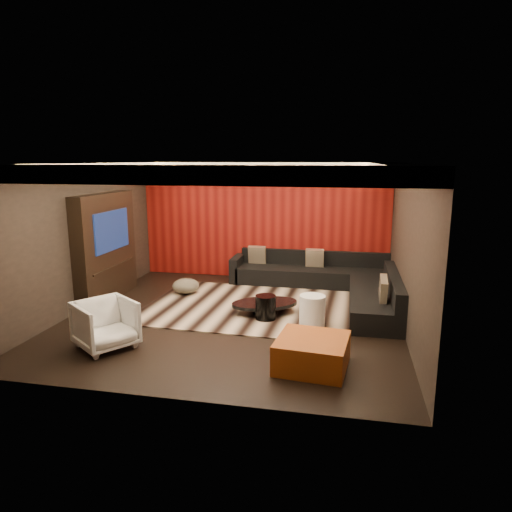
% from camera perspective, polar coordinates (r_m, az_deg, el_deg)
% --- Properties ---
extents(floor, '(6.00, 6.00, 0.02)m').
position_cam_1_polar(floor, '(8.53, -2.80, -7.72)').
color(floor, black).
rests_on(floor, ground).
extents(ceiling, '(6.00, 6.00, 0.02)m').
position_cam_1_polar(ceiling, '(8.03, -3.01, 11.58)').
color(ceiling, silver).
rests_on(ceiling, ground).
extents(wall_back, '(6.00, 0.02, 2.80)m').
position_cam_1_polar(wall_back, '(11.07, 0.97, 4.38)').
color(wall_back, black).
rests_on(wall_back, ground).
extents(wall_left, '(0.02, 6.00, 2.80)m').
position_cam_1_polar(wall_left, '(9.37, -21.05, 2.18)').
color(wall_left, black).
rests_on(wall_left, ground).
extents(wall_right, '(0.02, 6.00, 2.80)m').
position_cam_1_polar(wall_right, '(7.98, 18.54, 0.78)').
color(wall_right, black).
rests_on(wall_right, ground).
extents(red_feature_wall, '(5.98, 0.05, 2.78)m').
position_cam_1_polar(red_feature_wall, '(11.03, 0.93, 4.35)').
color(red_feature_wall, '#6B0C0A').
rests_on(red_feature_wall, ground).
extents(soffit_back, '(6.00, 0.60, 0.22)m').
position_cam_1_polar(soffit_back, '(10.67, 0.68, 11.04)').
color(soffit_back, silver).
rests_on(soffit_back, ground).
extents(soffit_front, '(6.00, 0.60, 0.22)m').
position_cam_1_polar(soffit_front, '(5.46, -10.19, 9.98)').
color(soffit_front, silver).
rests_on(soffit_front, ground).
extents(soffit_left, '(0.60, 4.80, 0.22)m').
position_cam_1_polar(soffit_left, '(9.09, -19.99, 10.18)').
color(soffit_left, silver).
rests_on(soffit_left, ground).
extents(soffit_right, '(0.60, 4.80, 0.22)m').
position_cam_1_polar(soffit_right, '(7.81, 16.88, 10.20)').
color(soffit_right, silver).
rests_on(soffit_right, ground).
extents(cove_back, '(4.80, 0.08, 0.04)m').
position_cam_1_polar(cove_back, '(10.34, 0.32, 10.51)').
color(cove_back, '#FFD899').
rests_on(cove_back, ground).
extents(cove_front, '(4.80, 0.08, 0.04)m').
position_cam_1_polar(cove_front, '(5.78, -8.90, 9.23)').
color(cove_front, '#FFD899').
rests_on(cove_front, ground).
extents(cove_left, '(0.08, 4.80, 0.04)m').
position_cam_1_polar(cove_left, '(8.92, -18.06, 9.71)').
color(cove_left, '#FFD899').
rests_on(cove_left, ground).
extents(cove_right, '(0.08, 4.80, 0.04)m').
position_cam_1_polar(cove_right, '(7.79, 14.32, 9.67)').
color(cove_right, '#FFD899').
rests_on(cove_right, ground).
extents(tv_surround, '(0.30, 2.00, 2.20)m').
position_cam_1_polar(tv_surround, '(9.84, -18.28, 1.04)').
color(tv_surround, black).
rests_on(tv_surround, ground).
extents(tv_screen, '(0.04, 1.30, 0.80)m').
position_cam_1_polar(tv_screen, '(9.71, -17.60, 3.04)').
color(tv_screen, black).
rests_on(tv_screen, ground).
extents(tv_shelf, '(0.04, 1.60, 0.04)m').
position_cam_1_polar(tv_shelf, '(9.84, -17.32, -1.27)').
color(tv_shelf, black).
rests_on(tv_shelf, ground).
extents(rug, '(4.11, 3.14, 0.02)m').
position_cam_1_polar(rug, '(9.07, -0.78, -6.35)').
color(rug, '#C7AD91').
rests_on(rug, floor).
extents(coffee_table, '(1.67, 1.67, 0.21)m').
position_cam_1_polar(coffee_table, '(8.68, 1.09, -6.42)').
color(coffee_table, black).
rests_on(coffee_table, rug).
extents(drum_stool, '(0.47, 0.47, 0.44)m').
position_cam_1_polar(drum_stool, '(8.31, 1.21, -6.42)').
color(drum_stool, black).
rests_on(drum_stool, rug).
extents(striped_pouf, '(0.76, 0.76, 0.32)m').
position_cam_1_polar(striped_pouf, '(10.01, -8.76, -3.72)').
color(striped_pouf, '#B5A98C').
rests_on(striped_pouf, rug).
extents(white_side_table, '(0.48, 0.48, 0.56)m').
position_cam_1_polar(white_side_table, '(8.05, 7.04, -6.84)').
color(white_side_table, white).
rests_on(white_side_table, floor).
extents(orange_ottoman, '(1.06, 1.06, 0.43)m').
position_cam_1_polar(orange_ottoman, '(6.57, 7.04, -11.91)').
color(orange_ottoman, '#933512').
rests_on(orange_ottoman, floor).
extents(armchair, '(1.14, 1.14, 0.75)m').
position_cam_1_polar(armchair, '(7.46, -18.28, -8.12)').
color(armchair, silver).
rests_on(armchair, floor).
extents(sectional_sofa, '(3.65, 3.50, 0.75)m').
position_cam_1_polar(sectional_sofa, '(9.99, 9.57, -3.28)').
color(sectional_sofa, black).
rests_on(sectional_sofa, floor).
extents(throw_pillows, '(3.04, 2.85, 0.50)m').
position_cam_1_polar(throw_pillows, '(9.95, 7.02, -1.15)').
color(throw_pillows, '#C2AE8E').
rests_on(throw_pillows, sectional_sofa).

